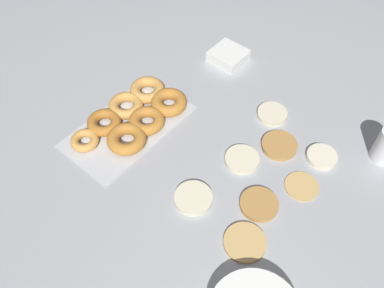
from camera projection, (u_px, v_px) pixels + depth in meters
ground_plane at (226, 157)px, 1.17m from camera, size 3.00×3.00×0.00m
pancake_0 at (279, 145)px, 1.18m from camera, size 0.10×0.10×0.02m
pancake_1 at (259, 204)px, 1.07m from camera, size 0.10×0.10×0.01m
pancake_2 at (322, 157)px, 1.16m from camera, size 0.09×0.09×0.01m
pancake_3 at (193, 198)px, 1.08m from camera, size 0.10×0.10×0.02m
pancake_4 at (242, 159)px, 1.15m from camera, size 0.10×0.10×0.01m
pancake_5 at (272, 114)px, 1.26m from camera, size 0.09×0.09×0.02m
pancake_6 at (302, 186)px, 1.10m from camera, size 0.09×0.09×0.01m
pancake_7 at (245, 242)px, 1.00m from camera, size 0.11×0.11×0.01m
donut_tray at (134, 116)px, 1.24m from camera, size 0.39×0.22×0.04m
container_stack at (228, 56)px, 1.41m from camera, size 0.11×0.11×0.04m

